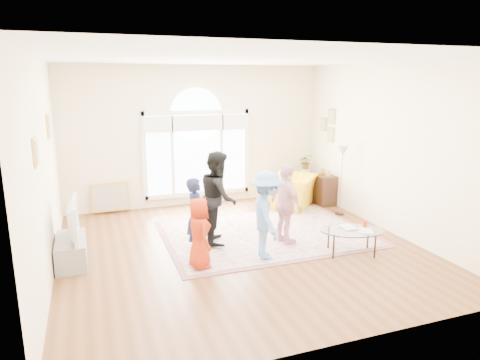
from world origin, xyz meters
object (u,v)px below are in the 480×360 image
object	(u,v)px
tv_console	(71,251)
armchair	(292,191)
television	(69,220)
coffee_table	(352,231)
area_rug	(265,234)

from	to	relation	value
tv_console	armchair	bearing A→B (deg)	19.41
armchair	television	bearing A→B (deg)	-27.49
armchair	tv_console	bearing A→B (deg)	-27.52
coffee_table	armchair	distance (m)	2.82
area_rug	television	distance (m)	3.50
television	tv_console	bearing A→B (deg)	180.00
coffee_table	armchair	world-z (taller)	armchair
tv_console	coffee_table	size ratio (longest dim) A/B	0.81
area_rug	tv_console	bearing A→B (deg)	-176.71
television	coffee_table	xyz separation A→B (m)	(4.42, -1.15, -0.32)
area_rug	television	world-z (taller)	television
coffee_table	armchair	size ratio (longest dim) A/B	1.09
area_rug	coffee_table	xyz separation A→B (m)	(1.00, -1.35, 0.39)
tv_console	coffee_table	bearing A→B (deg)	-14.57
area_rug	television	xyz separation A→B (m)	(-3.42, -0.20, 0.71)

